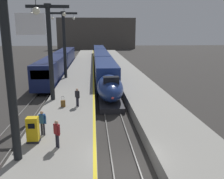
{
  "coord_description": "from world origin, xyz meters",
  "views": [
    {
      "loc": [
        -1.76,
        -12.13,
        7.72
      ],
      "look_at": [
        0.17,
        12.52,
        1.8
      ],
      "focal_mm": 38.64,
      "sensor_mm": 36.0,
      "label": 1
    }
  ],
  "objects_px": {
    "passenger_near_edge": "(77,96)",
    "ticket_machine_yellow": "(33,131)",
    "regional_train_adjacent": "(60,62)",
    "station_column_near": "(10,61)",
    "station_column_far": "(64,39)",
    "rolling_suitcase": "(63,103)",
    "highspeed_train_main": "(102,61)",
    "passenger_far_waiting": "(42,121)",
    "passenger_mid_platform": "(57,132)",
    "station_column_mid": "(50,44)"
  },
  "relations": [
    {
      "from": "highspeed_train_main",
      "to": "ticket_machine_yellow",
      "type": "xyz_separation_m",
      "value": [
        -5.55,
        -35.44,
        -0.16
      ]
    },
    {
      "from": "regional_train_adjacent",
      "to": "ticket_machine_yellow",
      "type": "relative_size",
      "value": 22.87
    },
    {
      "from": "passenger_near_edge",
      "to": "regional_train_adjacent",
      "type": "bearing_deg",
      "value": 100.7
    },
    {
      "from": "highspeed_train_main",
      "to": "regional_train_adjacent",
      "type": "bearing_deg",
      "value": -161.75
    },
    {
      "from": "station_column_near",
      "to": "station_column_mid",
      "type": "distance_m",
      "value": 11.77
    },
    {
      "from": "station_column_mid",
      "to": "station_column_far",
      "type": "xyz_separation_m",
      "value": [
        0.0,
        12.12,
        0.14
      ]
    },
    {
      "from": "regional_train_adjacent",
      "to": "ticket_machine_yellow",
      "type": "distance_m",
      "value": 32.87
    },
    {
      "from": "station_column_far",
      "to": "passenger_mid_platform",
      "type": "bearing_deg",
      "value": -85.1
    },
    {
      "from": "station_column_mid",
      "to": "rolling_suitcase",
      "type": "distance_m",
      "value": 5.97
    },
    {
      "from": "station_column_far",
      "to": "passenger_mid_platform",
      "type": "distance_m",
      "value": 23.28
    },
    {
      "from": "station_column_mid",
      "to": "passenger_mid_platform",
      "type": "distance_m",
      "value": 11.7
    },
    {
      "from": "station_column_far",
      "to": "rolling_suitcase",
      "type": "bearing_deg",
      "value": -84.83
    },
    {
      "from": "station_column_near",
      "to": "passenger_far_waiting",
      "type": "xyz_separation_m",
      "value": [
        0.68,
        3.02,
        -4.31
      ]
    },
    {
      "from": "station_column_mid",
      "to": "ticket_machine_yellow",
      "type": "height_order",
      "value": "station_column_mid"
    },
    {
      "from": "passenger_mid_platform",
      "to": "passenger_far_waiting",
      "type": "xyz_separation_m",
      "value": [
        -1.2,
        1.85,
        0.0
      ]
    },
    {
      "from": "station_column_near",
      "to": "passenger_mid_platform",
      "type": "xyz_separation_m",
      "value": [
        1.89,
        1.17,
        -4.31
      ]
    },
    {
      "from": "regional_train_adjacent",
      "to": "station_column_mid",
      "type": "xyz_separation_m",
      "value": [
        2.2,
        -23.05,
        4.47
      ]
    },
    {
      "from": "regional_train_adjacent",
      "to": "passenger_mid_platform",
      "type": "relative_size",
      "value": 21.66
    },
    {
      "from": "station_column_near",
      "to": "station_column_far",
      "type": "xyz_separation_m",
      "value": [
        -0.06,
        23.89,
        0.39
      ]
    },
    {
      "from": "highspeed_train_main",
      "to": "passenger_far_waiting",
      "type": "bearing_deg",
      "value": -98.51
    },
    {
      "from": "highspeed_train_main",
      "to": "station_column_near",
      "type": "relative_size",
      "value": 6.68
    },
    {
      "from": "station_column_near",
      "to": "rolling_suitcase",
      "type": "bearing_deg",
      "value": 82.19
    },
    {
      "from": "passenger_near_edge",
      "to": "ticket_machine_yellow",
      "type": "relative_size",
      "value": 1.06
    },
    {
      "from": "passenger_near_edge",
      "to": "passenger_mid_platform",
      "type": "bearing_deg",
      "value": -94.88
    },
    {
      "from": "regional_train_adjacent",
      "to": "station_column_far",
      "type": "relative_size",
      "value": 3.86
    },
    {
      "from": "rolling_suitcase",
      "to": "ticket_machine_yellow",
      "type": "xyz_separation_m",
      "value": [
        -0.97,
        -7.18,
        0.44
      ]
    },
    {
      "from": "passenger_far_waiting",
      "to": "passenger_near_edge",
      "type": "bearing_deg",
      "value": 73.07
    },
    {
      "from": "station_column_mid",
      "to": "passenger_near_edge",
      "type": "height_order",
      "value": "station_column_mid"
    },
    {
      "from": "passenger_near_edge",
      "to": "ticket_machine_yellow",
      "type": "height_order",
      "value": "passenger_near_edge"
    },
    {
      "from": "station_column_mid",
      "to": "passenger_far_waiting",
      "type": "bearing_deg",
      "value": -85.14
    },
    {
      "from": "regional_train_adjacent",
      "to": "station_column_far",
      "type": "xyz_separation_m",
      "value": [
        2.2,
        -10.93,
        4.61
      ]
    },
    {
      "from": "highspeed_train_main",
      "to": "ticket_machine_yellow",
      "type": "relative_size",
      "value": 35.84
    },
    {
      "from": "ticket_machine_yellow",
      "to": "passenger_mid_platform",
      "type": "bearing_deg",
      "value": -28.97
    },
    {
      "from": "highspeed_train_main",
      "to": "ticket_machine_yellow",
      "type": "distance_m",
      "value": 35.87
    },
    {
      "from": "regional_train_adjacent",
      "to": "passenger_far_waiting",
      "type": "xyz_separation_m",
      "value": [
        2.94,
        -31.8,
        -0.09
      ]
    },
    {
      "from": "station_column_far",
      "to": "regional_train_adjacent",
      "type": "bearing_deg",
      "value": 101.38
    },
    {
      "from": "station_column_near",
      "to": "rolling_suitcase",
      "type": "relative_size",
      "value": 8.74
    },
    {
      "from": "station_column_near",
      "to": "station_column_far",
      "type": "height_order",
      "value": "station_column_far"
    },
    {
      "from": "passenger_near_edge",
      "to": "ticket_machine_yellow",
      "type": "distance_m",
      "value": 7.54
    },
    {
      "from": "regional_train_adjacent",
      "to": "rolling_suitcase",
      "type": "distance_m",
      "value": 25.84
    },
    {
      "from": "station_column_far",
      "to": "station_column_mid",
      "type": "bearing_deg",
      "value": -90.0
    },
    {
      "from": "passenger_mid_platform",
      "to": "rolling_suitcase",
      "type": "distance_m",
      "value": 8.12
    },
    {
      "from": "station_column_far",
      "to": "passenger_near_edge",
      "type": "relative_size",
      "value": 5.62
    },
    {
      "from": "regional_train_adjacent",
      "to": "station_column_far",
      "type": "distance_m",
      "value": 12.06
    },
    {
      "from": "passenger_mid_platform",
      "to": "passenger_near_edge",
      "type": "bearing_deg",
      "value": 85.12
    },
    {
      "from": "regional_train_adjacent",
      "to": "station_column_mid",
      "type": "distance_m",
      "value": 23.58
    },
    {
      "from": "ticket_machine_yellow",
      "to": "passenger_far_waiting",
      "type": "bearing_deg",
      "value": 67.82
    },
    {
      "from": "regional_train_adjacent",
      "to": "ticket_machine_yellow",
      "type": "bearing_deg",
      "value": -85.55
    },
    {
      "from": "highspeed_train_main",
      "to": "passenger_far_waiting",
      "type": "height_order",
      "value": "highspeed_train_main"
    },
    {
      "from": "regional_train_adjacent",
      "to": "passenger_far_waiting",
      "type": "bearing_deg",
      "value": -84.71
    }
  ]
}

